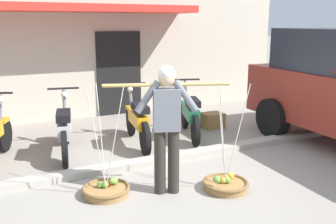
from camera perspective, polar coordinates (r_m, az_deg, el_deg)
name	(u,v)px	position (r m, az deg, el deg)	size (l,w,h in m)	color
ground_plane	(167,181)	(5.50, -0.22, -10.31)	(90.00, 90.00, 0.00)	gray
sidewalk_curb	(147,162)	(6.07, -3.16, -7.48)	(20.00, 0.24, 0.10)	#AEA89C
fruit_vendor	(167,121)	(4.83, -0.19, -1.41)	(1.52, 0.59, 1.70)	#2D2823
fruit_basket_left_side	(225,184)	(5.27, 8.63, -10.64)	(0.63, 0.63, 1.45)	#9E7542
fruit_basket_right_side	(106,189)	(5.13, -9.25, -11.40)	(0.63, 0.63, 1.45)	#9E7542
motorcycle_second_in_row	(65,129)	(6.61, -15.27, -2.51)	(0.60, 1.79, 1.09)	black
motorcycle_third_in_row	(138,121)	(6.93, -4.61, -1.35)	(0.54, 1.81, 1.09)	black
motorcycle_end_of_row	(190,114)	(7.41, 3.35, -0.35)	(0.75, 1.74, 1.09)	black
storefront_building	(19,26)	(11.25, -21.56, 11.92)	(13.00, 6.00, 4.20)	beige
wooden_crate	(213,120)	(8.16, 6.73, -1.26)	(0.44, 0.36, 0.32)	olive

